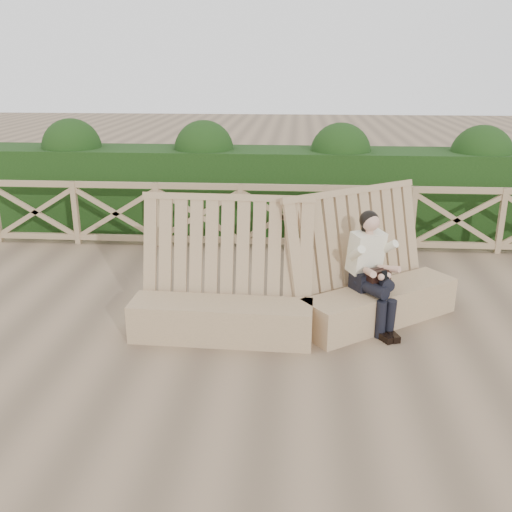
{
  "coord_description": "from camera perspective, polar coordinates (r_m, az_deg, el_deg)",
  "views": [
    {
      "loc": [
        0.25,
        -5.78,
        3.01
      ],
      "look_at": [
        -0.22,
        0.4,
        0.9
      ],
      "focal_mm": 40.0,
      "sensor_mm": 36.0,
      "label": 1
    }
  ],
  "objects": [
    {
      "name": "woman",
      "position": [
        6.81,
        11.49,
        -1.04
      ],
      "size": [
        0.64,
        0.88,
        1.39
      ],
      "rotation": [
        0.0,
        0.0,
        0.54
      ],
      "color": "black",
      "rests_on": "ground"
    },
    {
      "name": "ground",
      "position": [
        6.52,
        1.65,
        -8.69
      ],
      "size": [
        60.0,
        60.0,
        0.0
      ],
      "primitive_type": "plane",
      "color": "brown",
      "rests_on": "ground"
    },
    {
      "name": "guardrail",
      "position": [
        9.6,
        2.67,
        3.96
      ],
      "size": [
        10.1,
        0.09,
        1.1
      ],
      "color": "#7B6547",
      "rests_on": "ground"
    },
    {
      "name": "bench",
      "position": [
        6.76,
        4.58,
        -4.03
      ],
      "size": [
        3.89,
        1.86,
        1.58
      ],
      "rotation": [
        0.0,
        0.0,
        0.22
      ],
      "color": "#977A56",
      "rests_on": "ground"
    },
    {
      "name": "hedge",
      "position": [
        10.72,
        2.88,
        6.61
      ],
      "size": [
        12.0,
        1.2,
        1.5
      ],
      "primitive_type": "cube",
      "color": "black",
      "rests_on": "ground"
    }
  ]
}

